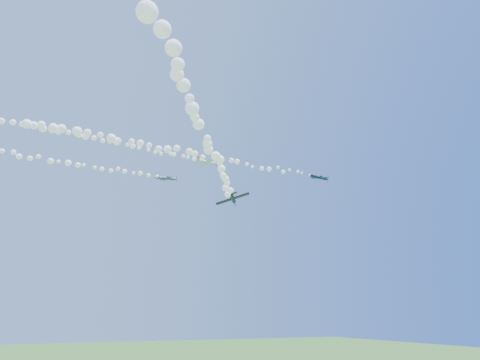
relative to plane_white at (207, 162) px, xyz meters
name	(u,v)px	position (x,y,z in m)	size (l,w,h in m)	color
plane_white	(207,162)	(0.00, 0.00, 0.00)	(7.49, 7.94, 2.10)	silver
smoke_trail_white	(73,135)	(-37.38, -5.08, -0.31)	(70.34, 11.94, 3.13)	white
plane_navy	(319,177)	(25.52, -20.53, -7.85)	(6.30, 6.42, 2.22)	#0C1C39
smoke_trail_navy	(192,154)	(-11.50, -23.23, -8.05)	(70.30, 7.26, 2.53)	white
plane_grey	(166,178)	(-13.65, -7.80, -9.53)	(6.13, 6.40, 1.74)	#3B4556
smoke_trail_grey	(16,154)	(-48.07, -11.80, -9.95)	(65.24, 9.56, 2.86)	white
plane_black	(233,198)	(-7.69, -38.65, -22.45)	(6.17, 6.02, 2.14)	black
smoke_trail_black	(187,93)	(-26.67, -72.07, -22.70)	(37.26, 63.85, 2.64)	white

